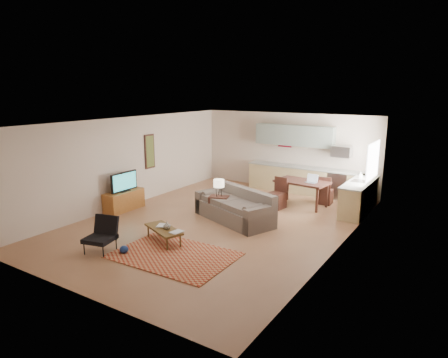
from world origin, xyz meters
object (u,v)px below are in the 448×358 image
Objects in this scene: sofa at (234,205)px; dining_table at (301,193)px; tv_credenza at (124,200)px; console_table at (219,207)px; coffee_table at (164,235)px; armchair at (100,235)px.

sofa is 2.53m from dining_table.
console_table is at bearing 18.14° from tv_credenza.
sofa is 3.38m from tv_credenza.
armchair reaches higher than coffee_table.
tv_credenza is at bearing 113.31° from armchair.
sofa is 3.23× the size of armchair.
coffee_table is at bearing -110.99° from console_table.
console_table is (-0.49, 0.00, -0.13)m from sofa.
sofa is 4.07× the size of console_table.
tv_credenza is at bearing -136.80° from dining_table.
dining_table is at bearing 87.28° from sofa.
sofa is at bearing 15.50° from tv_credenza.
armchair is at bearing -100.70° from coffee_table.
sofa is 1.61× the size of dining_table.
sofa is 0.50m from console_table.
coffee_table is 1.45m from armchair.
console_table is 2.76m from dining_table.
coffee_table is 0.74× the size of dining_table.
dining_table is at bearing 53.82° from armchair.
coffee_table is 0.92× the size of tv_credenza.
dining_table is (4.28, 3.22, 0.11)m from tv_credenza.
sofa is at bearing -19.12° from console_table.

